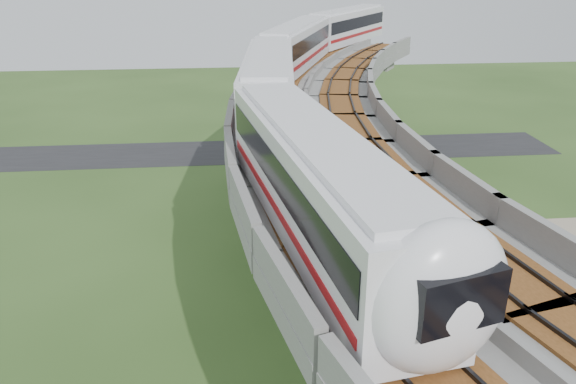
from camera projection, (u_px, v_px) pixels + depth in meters
name	position (u px, v px, depth m)	size (l,w,h in m)	color
ground	(312.00, 315.00, 32.25)	(160.00, 160.00, 0.00)	#314C1E
dirt_lot	(562.00, 322.00, 31.63)	(18.00, 26.00, 0.04)	gray
asphalt_road	(274.00, 151.00, 59.80)	(60.00, 8.00, 0.03)	#232326
viaduct	(388.00, 165.00, 29.10)	(19.58, 73.98, 11.40)	#99968E
metro_train	(314.00, 63.00, 38.60)	(17.61, 60.05, 3.64)	silver
fence	(477.00, 295.00, 32.82)	(3.87, 38.73, 1.50)	#2D382D
tree_0	(390.00, 154.00, 51.86)	(2.34, 2.34, 3.23)	#382314
tree_1	(393.00, 176.00, 48.40)	(2.30, 2.30, 2.61)	#382314
tree_2	(383.00, 204.00, 42.58)	(2.72, 2.72, 2.88)	#382314
tree_3	(409.00, 244.00, 35.37)	(1.97, 1.97, 3.16)	#382314
tree_4	(419.00, 279.00, 31.70)	(3.07, 3.07, 3.51)	#382314
tree_5	(475.00, 337.00, 26.95)	(2.45, 2.45, 3.21)	#382314
car_white	(528.00, 340.00, 29.08)	(1.50, 3.73, 1.27)	white
car_dark	(539.00, 255.00, 37.46)	(1.80, 4.42, 1.28)	black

